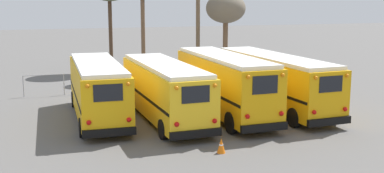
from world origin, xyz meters
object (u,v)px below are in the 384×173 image
object	(u,v)px
school_bus_2	(224,83)
traffic_cone	(221,146)
school_bus_0	(98,88)
utility_pole	(198,21)
school_bus_3	(273,80)
bare_tree_1	(226,9)
school_bus_1	(165,89)

from	to	relation	value
school_bus_2	traffic_cone	size ratio (longest dim) A/B	15.24
school_bus_0	school_bus_2	size ratio (longest dim) A/B	0.97
utility_pole	school_bus_2	bearing A→B (deg)	-102.09
school_bus_3	traffic_cone	distance (m)	9.05
school_bus_3	bare_tree_1	distance (m)	13.12
school_bus_0	traffic_cone	world-z (taller)	school_bus_0
utility_pole	bare_tree_1	bearing A→B (deg)	0.94
school_bus_0	school_bus_3	distance (m)	10.06
school_bus_3	traffic_cone	xyz separation A→B (m)	(-5.83, -6.78, -1.40)
school_bus_1	traffic_cone	xyz separation A→B (m)	(0.86, -6.16, -1.34)
school_bus_3	traffic_cone	world-z (taller)	school_bus_3
school_bus_2	bare_tree_1	xyz separation A→B (m)	(5.23, 13.15, 3.65)
school_bus_1	school_bus_3	bearing A→B (deg)	5.28
school_bus_3	utility_pole	distance (m)	12.72
bare_tree_1	utility_pole	bearing A→B (deg)	-179.06
school_bus_1	school_bus_2	distance (m)	3.35
utility_pole	school_bus_1	bearing A→B (deg)	-115.32
school_bus_1	school_bus_2	xyz separation A→B (m)	(3.35, -0.10, 0.18)
bare_tree_1	traffic_cone	world-z (taller)	bare_tree_1
school_bus_2	traffic_cone	distance (m)	6.72
school_bus_3	bare_tree_1	world-z (taller)	bare_tree_1
school_bus_0	school_bus_1	world-z (taller)	school_bus_0
school_bus_2	school_bus_3	size ratio (longest dim) A/B	0.88
school_bus_1	traffic_cone	distance (m)	6.36
school_bus_1	bare_tree_1	bearing A→B (deg)	56.69
school_bus_1	school_bus_3	distance (m)	6.72
school_bus_0	bare_tree_1	bearing A→B (deg)	44.69
school_bus_0	bare_tree_1	distance (m)	17.19
utility_pole	traffic_cone	bearing A→B (deg)	-105.44
school_bus_1	utility_pole	size ratio (longest dim) A/B	1.10
school_bus_2	utility_pole	distance (m)	13.68
school_bus_1	bare_tree_1	world-z (taller)	bare_tree_1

